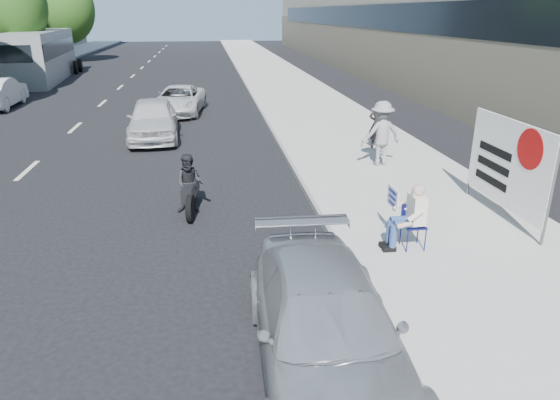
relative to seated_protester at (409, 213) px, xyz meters
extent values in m
plane|color=black|center=(-2.73, -1.06, -0.87)|extent=(160.00, 160.00, 0.00)
cube|color=#9B9991|center=(1.27, 18.94, -0.80)|extent=(5.00, 120.00, 0.15)
cylinder|color=#382616|center=(-16.43, 28.94, 0.61)|extent=(0.30, 0.30, 2.97)
ellipsoid|color=#234D14|center=(-16.43, 28.94, 4.02)|extent=(4.80, 4.80, 5.52)
cylinder|color=#382616|center=(-16.43, 42.94, 0.44)|extent=(0.30, 0.30, 2.62)
ellipsoid|color=#234D14|center=(-16.43, 42.94, 3.91)|extent=(5.40, 5.40, 6.21)
cylinder|color=#131554|center=(-0.07, -0.21, -0.50)|extent=(0.02, 0.02, 0.45)
cylinder|color=#131554|center=(0.29, -0.21, -0.50)|extent=(0.02, 0.02, 0.45)
cylinder|color=#131554|center=(-0.07, 0.15, -0.50)|extent=(0.02, 0.02, 0.45)
cylinder|color=#131554|center=(0.29, 0.15, -0.50)|extent=(0.02, 0.02, 0.45)
cube|color=#131554|center=(0.11, -0.03, -0.26)|extent=(0.40, 0.40, 0.03)
cube|color=#131554|center=(0.11, 0.16, -0.07)|extent=(0.40, 0.02, 0.40)
cylinder|color=navy|center=(-0.11, -0.13, -0.17)|extent=(0.44, 0.17, 0.17)
cylinder|color=navy|center=(-0.33, -0.13, -0.40)|extent=(0.14, 0.14, 0.46)
cube|color=black|center=(-0.39, -0.13, -0.67)|extent=(0.26, 0.11, 0.10)
cylinder|color=navy|center=(-0.11, 0.07, -0.17)|extent=(0.44, 0.17, 0.17)
cylinder|color=navy|center=(-0.33, 0.07, -0.40)|extent=(0.14, 0.14, 0.46)
cube|color=black|center=(-0.39, 0.07, -0.67)|extent=(0.26, 0.11, 0.10)
cube|color=beige|center=(0.13, -0.03, 0.09)|extent=(0.26, 0.42, 0.56)
sphere|color=tan|center=(0.13, -0.03, 0.46)|extent=(0.23, 0.23, 0.23)
ellipsoid|color=gray|center=(0.15, -0.03, 0.49)|extent=(0.22, 0.24, 0.19)
ellipsoid|color=gray|center=(0.05, -0.03, 0.39)|extent=(0.10, 0.14, 0.13)
cylinder|color=beige|center=(0.01, -0.27, 0.06)|extent=(0.30, 0.10, 0.25)
cylinder|color=tan|center=(-0.19, -0.27, -0.12)|extent=(0.29, 0.09, 0.14)
cylinder|color=beige|center=(0.06, 0.23, 0.11)|extent=(0.26, 0.20, 0.32)
cylinder|color=tan|center=(-0.07, 0.37, 0.01)|extent=(0.30, 0.21, 0.18)
cube|color=white|center=(-0.14, 0.52, 0.14)|extent=(0.03, 0.55, 0.40)
imported|color=gray|center=(1.33, 5.55, 0.24)|extent=(1.33, 0.89, 1.92)
imported|color=black|center=(1.88, 7.49, 0.09)|extent=(0.69, 0.58, 1.62)
cylinder|color=#4C4C4C|center=(2.70, -0.29, 0.38)|extent=(0.06, 0.06, 2.20)
cylinder|color=#4C4C4C|center=(2.70, 2.71, 0.38)|extent=(0.06, 0.06, 2.20)
cube|color=white|center=(2.68, 1.21, 0.53)|extent=(0.04, 3.00, 1.90)
cylinder|color=#A50C0C|center=(2.66, 0.51, 1.03)|extent=(0.01, 0.84, 0.84)
cube|color=black|center=(2.66, 1.71, 0.68)|extent=(0.01, 1.30, 0.18)
cube|color=black|center=(2.66, 1.71, 0.33)|extent=(0.01, 1.30, 0.18)
cube|color=black|center=(2.66, 1.71, -0.02)|extent=(0.01, 1.30, 0.18)
imported|color=#A7A9AE|center=(-2.34, -3.06, -0.21)|extent=(2.02, 4.64, 1.33)
imported|color=silver|center=(-5.80, 10.55, -0.12)|extent=(1.99, 4.48, 1.50)
imported|color=silver|center=(-5.07, 15.50, -0.24)|extent=(2.62, 4.75, 1.26)
cylinder|color=black|center=(-4.23, 2.24, -0.55)|extent=(0.21, 0.65, 0.64)
cylinder|color=black|center=(-4.23, 3.64, -0.55)|extent=(0.21, 0.65, 0.64)
cube|color=black|center=(-4.23, 2.94, -0.32)|extent=(0.41, 1.22, 0.35)
imported|color=black|center=(-4.23, 2.84, -0.16)|extent=(0.76, 0.63, 1.42)
cube|color=gray|center=(-14.99, 29.52, 0.78)|extent=(3.56, 12.18, 3.30)
cube|color=black|center=(-16.26, 29.52, 1.33)|extent=(1.09, 11.46, 1.00)
cube|color=black|center=(-13.72, 29.52, 1.33)|extent=(1.09, 11.46, 1.00)
cube|color=black|center=(-14.99, 23.50, 1.33)|extent=(2.40, 0.27, 1.00)
cylinder|color=black|center=(-16.24, 25.02, -0.37)|extent=(0.34, 1.02, 1.00)
cylinder|color=black|center=(-13.74, 25.02, -0.37)|extent=(0.34, 1.02, 1.00)
cylinder|color=black|center=(-16.24, 27.02, -0.37)|extent=(0.34, 1.02, 1.00)
cylinder|color=black|center=(-13.74, 27.02, -0.37)|extent=(0.34, 1.02, 1.00)
cylinder|color=black|center=(-16.24, 33.02, -0.37)|extent=(0.34, 1.02, 1.00)
cylinder|color=black|center=(-13.74, 33.02, -0.37)|extent=(0.34, 1.02, 1.00)
cylinder|color=black|center=(-16.24, 34.52, -0.37)|extent=(0.34, 1.02, 1.00)
cylinder|color=black|center=(-13.74, 34.52, -0.37)|extent=(0.34, 1.02, 1.00)
camera|label=1|loc=(-3.70, -8.42, 3.61)|focal=32.00mm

